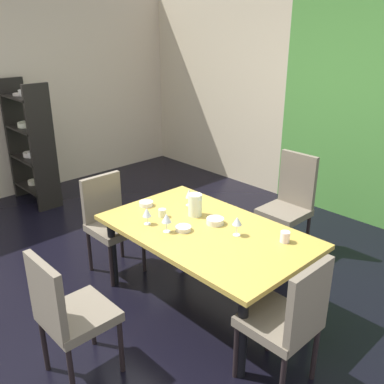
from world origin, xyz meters
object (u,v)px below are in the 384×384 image
(dining_table, at_px, (206,237))
(chair_left_near, at_px, (110,219))
(cup_rear, at_px, (162,213))
(serving_bowl_left, at_px, (215,221))
(chair_right_near, at_px, (290,318))
(pitcher_south, at_px, (195,205))
(chair_head_near, at_px, (67,311))
(serving_bowl_front, at_px, (146,204))
(wine_glass_north, at_px, (237,221))
(wine_glass_center, at_px, (189,194))
(display_shelf, at_px, (30,143))
(serving_bowl_near_window, at_px, (183,228))
(chair_head_far, at_px, (290,200))
(cup_west, at_px, (285,237))
(wine_glass_corner, at_px, (147,213))
(wine_glass_near_shelf, at_px, (166,218))

(dining_table, distance_m, chair_left_near, 1.07)
(dining_table, height_order, cup_rear, cup_rear)
(dining_table, height_order, serving_bowl_left, serving_bowl_left)
(chair_right_near, distance_m, pitcher_south, 1.37)
(chair_head_near, relative_size, serving_bowl_front, 7.57)
(chair_left_near, height_order, wine_glass_north, chair_left_near)
(wine_glass_center, relative_size, pitcher_south, 0.81)
(display_shelf, relative_size, serving_bowl_near_window, 12.44)
(chair_head_far, distance_m, cup_west, 1.19)
(chair_right_near, relative_size, wine_glass_corner, 6.53)
(serving_bowl_front, relative_size, serving_bowl_near_window, 0.98)
(chair_left_near, height_order, chair_head_far, chair_head_far)
(wine_glass_near_shelf, relative_size, cup_west, 1.87)
(chair_head_near, distance_m, serving_bowl_near_window, 1.14)
(chair_head_far, distance_m, display_shelf, 3.44)
(chair_head_far, bearing_deg, serving_bowl_near_window, 87.46)
(chair_right_near, distance_m, wine_glass_near_shelf, 1.25)
(serving_bowl_front, bearing_deg, wine_glass_north, 9.69)
(wine_glass_north, distance_m, serving_bowl_near_window, 0.45)
(serving_bowl_left, relative_size, cup_west, 1.71)
(wine_glass_center, height_order, pitcher_south, pitcher_south)
(serving_bowl_front, height_order, cup_west, cup_west)
(chair_right_near, bearing_deg, serving_bowl_front, 83.09)
(chair_head_far, bearing_deg, serving_bowl_front, 63.35)
(display_shelf, height_order, pitcher_south, display_shelf)
(serving_bowl_left, relative_size, cup_rear, 2.09)
(chair_head_far, distance_m, serving_bowl_near_window, 1.45)
(dining_table, relative_size, wine_glass_center, 10.73)
(chair_head_near, relative_size, chair_head_far, 0.91)
(cup_rear, bearing_deg, chair_head_far, 74.40)
(chair_head_near, relative_size, serving_bowl_near_window, 7.40)
(chair_left_near, distance_m, wine_glass_near_shelf, 0.89)
(chair_left_near, distance_m, display_shelf, 2.21)
(serving_bowl_front, xyz_separation_m, pitcher_south, (0.47, 0.19, 0.08))
(wine_glass_center, bearing_deg, wine_glass_north, -10.82)
(wine_glass_near_shelf, distance_m, wine_glass_corner, 0.22)
(display_shelf, bearing_deg, wine_glass_center, 6.09)
(wine_glass_north, relative_size, serving_bowl_left, 1.08)
(chair_right_near, xyz_separation_m, wine_glass_corner, (-1.44, -0.02, 0.27))
(display_shelf, bearing_deg, serving_bowl_left, 3.32)
(dining_table, xyz_separation_m, wine_glass_north, (0.25, 0.10, 0.19))
(chair_right_near, xyz_separation_m, cup_rear, (-1.46, 0.17, 0.20))
(serving_bowl_front, bearing_deg, display_shelf, 179.87)
(chair_head_far, xyz_separation_m, serving_bowl_front, (-0.68, -1.35, 0.15))
(display_shelf, relative_size, pitcher_south, 8.10)
(chair_left_near, distance_m, pitcher_south, 0.91)
(pitcher_south, bearing_deg, wine_glass_near_shelf, -79.88)
(dining_table, height_order, pitcher_south, pitcher_south)
(wine_glass_north, bearing_deg, dining_table, -157.55)
(chair_right_near, distance_m, serving_bowl_near_window, 1.16)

